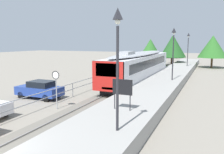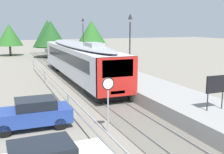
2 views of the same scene
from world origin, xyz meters
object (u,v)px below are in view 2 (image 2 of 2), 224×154
platform_notice_board (216,85)px  speed_limit_sign (108,91)px  platform_lamp_far_end (83,30)px  parked_hatchback_blue (32,113)px  platform_lamp_mid_platform (130,32)px  commuter_train (79,58)px

platform_notice_board → speed_limit_sign: (-5.48, 1.10, -0.06)m
platform_lamp_far_end → parked_hatchback_blue: bearing=-111.9°
platform_lamp_far_end → speed_limit_sign: platform_lamp_far_end is taller
platform_notice_board → parked_hatchback_blue: bearing=159.6°
platform_lamp_mid_platform → platform_lamp_far_end: same height
platform_notice_board → commuter_train: bearing=102.7°
commuter_train → speed_limit_sign: (-2.21, -13.38, -0.02)m
commuter_train → parked_hatchback_blue: bearing=-116.3°
speed_limit_sign → parked_hatchback_blue: speed_limit_sign is taller
speed_limit_sign → platform_lamp_mid_platform: bearing=59.9°
platform_lamp_mid_platform → parked_hatchback_blue: size_ratio=1.34×
platform_lamp_mid_platform → platform_notice_board: (-0.95, -12.20, -2.44)m
platform_notice_board → speed_limit_sign: speed_limit_sign is taller
platform_lamp_mid_platform → speed_limit_sign: bearing=-120.1°
commuter_train → parked_hatchback_blue: commuter_train is taller
platform_lamp_mid_platform → platform_notice_board: platform_lamp_mid_platform is taller
commuter_train → platform_lamp_far_end: bearing=72.1°
parked_hatchback_blue → platform_lamp_mid_platform: bearing=42.4°
commuter_train → parked_hatchback_blue: 12.57m
commuter_train → platform_notice_board: commuter_train is taller
platform_notice_board → speed_limit_sign: 5.59m
platform_lamp_far_end → platform_notice_board: (-0.95, -27.53, -2.44)m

